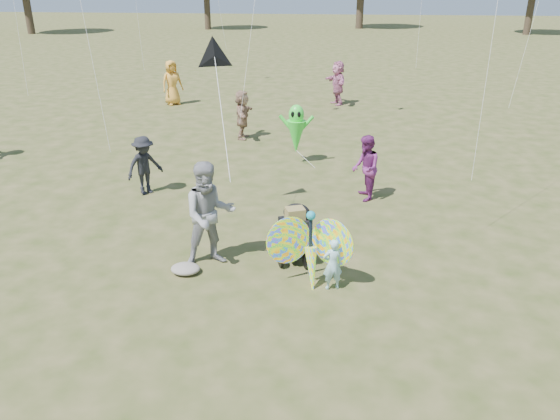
{
  "coord_description": "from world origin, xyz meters",
  "views": [
    {
      "loc": [
        0.91,
        -7.7,
        5.05
      ],
      "look_at": [
        -0.2,
        1.5,
        1.1
      ],
      "focal_mm": 35.0,
      "sensor_mm": 36.0,
      "label": 1
    }
  ],
  "objects_px": {
    "adult_man": "(209,215)",
    "alien_kite": "(296,131)",
    "child_girl": "(333,264)",
    "crowd_e": "(365,168)",
    "crowd_j": "(338,83)",
    "crowd_b": "(144,165)",
    "crowd_d": "(242,115)",
    "butterfly_kite": "(311,250)",
    "crowd_g": "(172,83)",
    "jogging_stroller": "(295,229)"
  },
  "relations": [
    {
      "from": "crowd_g",
      "to": "crowd_j",
      "type": "xyz_separation_m",
      "value": [
        7.02,
        0.89,
        -0.01
      ]
    },
    {
      "from": "crowd_e",
      "to": "butterfly_kite",
      "type": "xyz_separation_m",
      "value": [
        -1.04,
        -4.24,
        -0.13
      ]
    },
    {
      "from": "crowd_d",
      "to": "crowd_j",
      "type": "bearing_deg",
      "value": -28.59
    },
    {
      "from": "child_girl",
      "to": "alien_kite",
      "type": "height_order",
      "value": "alien_kite"
    },
    {
      "from": "crowd_j",
      "to": "crowd_e",
      "type": "bearing_deg",
      "value": -18.81
    },
    {
      "from": "crowd_g",
      "to": "crowd_j",
      "type": "distance_m",
      "value": 7.08
    },
    {
      "from": "child_girl",
      "to": "adult_man",
      "type": "relative_size",
      "value": 0.47
    },
    {
      "from": "child_girl",
      "to": "crowd_e",
      "type": "bearing_deg",
      "value": -116.09
    },
    {
      "from": "crowd_j",
      "to": "butterfly_kite",
      "type": "distance_m",
      "value": 15.24
    },
    {
      "from": "adult_man",
      "to": "alien_kite",
      "type": "distance_m",
      "value": 6.42
    },
    {
      "from": "crowd_e",
      "to": "jogging_stroller",
      "type": "bearing_deg",
      "value": -31.55
    },
    {
      "from": "butterfly_kite",
      "to": "alien_kite",
      "type": "distance_m",
      "value": 6.95
    },
    {
      "from": "crowd_g",
      "to": "alien_kite",
      "type": "xyz_separation_m",
      "value": [
        6.02,
        -7.47,
        0.04
      ]
    },
    {
      "from": "crowd_e",
      "to": "crowd_j",
      "type": "height_order",
      "value": "crowd_j"
    },
    {
      "from": "crowd_e",
      "to": "crowd_b",
      "type": "bearing_deg",
      "value": -95.67
    },
    {
      "from": "crowd_e",
      "to": "butterfly_kite",
      "type": "height_order",
      "value": "crowd_e"
    },
    {
      "from": "jogging_stroller",
      "to": "crowd_g",
      "type": "bearing_deg",
      "value": 94.46
    },
    {
      "from": "crowd_d",
      "to": "adult_man",
      "type": "bearing_deg",
      "value": -174.41
    },
    {
      "from": "crowd_b",
      "to": "crowd_g",
      "type": "relative_size",
      "value": 0.8
    },
    {
      "from": "crowd_g",
      "to": "butterfly_kite",
      "type": "distance_m",
      "value": 15.93
    },
    {
      "from": "crowd_g",
      "to": "alien_kite",
      "type": "relative_size",
      "value": 1.07
    },
    {
      "from": "child_girl",
      "to": "crowd_g",
      "type": "relative_size",
      "value": 0.51
    },
    {
      "from": "crowd_j",
      "to": "butterfly_kite",
      "type": "xyz_separation_m",
      "value": [
        -0.11,
        -15.24,
        -0.24
      ]
    },
    {
      "from": "crowd_d",
      "to": "butterfly_kite",
      "type": "height_order",
      "value": "crowd_d"
    },
    {
      "from": "adult_man",
      "to": "crowd_b",
      "type": "xyz_separation_m",
      "value": [
        -2.51,
        3.43,
        -0.27
      ]
    },
    {
      "from": "child_girl",
      "to": "crowd_j",
      "type": "relative_size",
      "value": 0.52
    },
    {
      "from": "crowd_j",
      "to": "crowd_b",
      "type": "bearing_deg",
      "value": -45.61
    },
    {
      "from": "adult_man",
      "to": "alien_kite",
      "type": "relative_size",
      "value": 1.17
    },
    {
      "from": "child_girl",
      "to": "crowd_j",
      "type": "bearing_deg",
      "value": -106.58
    },
    {
      "from": "alien_kite",
      "to": "crowd_e",
      "type": "bearing_deg",
      "value": -53.77
    },
    {
      "from": "crowd_d",
      "to": "alien_kite",
      "type": "relative_size",
      "value": 0.94
    },
    {
      "from": "jogging_stroller",
      "to": "butterfly_kite",
      "type": "height_order",
      "value": "butterfly_kite"
    },
    {
      "from": "crowd_d",
      "to": "jogging_stroller",
      "type": "bearing_deg",
      "value": -163.92
    },
    {
      "from": "child_girl",
      "to": "adult_man",
      "type": "bearing_deg",
      "value": -33.3
    },
    {
      "from": "child_girl",
      "to": "crowd_e",
      "type": "relative_size",
      "value": 0.6
    },
    {
      "from": "crowd_g",
      "to": "butterfly_kite",
      "type": "bearing_deg",
      "value": -104.75
    },
    {
      "from": "child_girl",
      "to": "butterfly_kite",
      "type": "relative_size",
      "value": 0.55
    },
    {
      "from": "crowd_e",
      "to": "crowd_j",
      "type": "relative_size",
      "value": 0.87
    },
    {
      "from": "crowd_b",
      "to": "crowd_e",
      "type": "bearing_deg",
      "value": -46.29
    },
    {
      "from": "crowd_e",
      "to": "adult_man",
      "type": "bearing_deg",
      "value": -47.14
    },
    {
      "from": "crowd_d",
      "to": "crowd_j",
      "type": "relative_size",
      "value": 0.88
    },
    {
      "from": "child_girl",
      "to": "adult_man",
      "type": "height_order",
      "value": "adult_man"
    },
    {
      "from": "adult_man",
      "to": "crowd_j",
      "type": "xyz_separation_m",
      "value": [
        2.04,
        14.69,
        -0.1
      ]
    },
    {
      "from": "jogging_stroller",
      "to": "butterfly_kite",
      "type": "distance_m",
      "value": 1.04
    },
    {
      "from": "adult_man",
      "to": "crowd_e",
      "type": "bearing_deg",
      "value": 26.26
    },
    {
      "from": "crowd_j",
      "to": "alien_kite",
      "type": "relative_size",
      "value": 1.06
    },
    {
      "from": "alien_kite",
      "to": "child_girl",
      "type": "bearing_deg",
      "value": -79.55
    },
    {
      "from": "child_girl",
      "to": "butterfly_kite",
      "type": "bearing_deg",
      "value": -32.43
    },
    {
      "from": "crowd_b",
      "to": "alien_kite",
      "type": "bearing_deg",
      "value": -9.63
    },
    {
      "from": "child_girl",
      "to": "crowd_d",
      "type": "height_order",
      "value": "crowd_d"
    }
  ]
}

